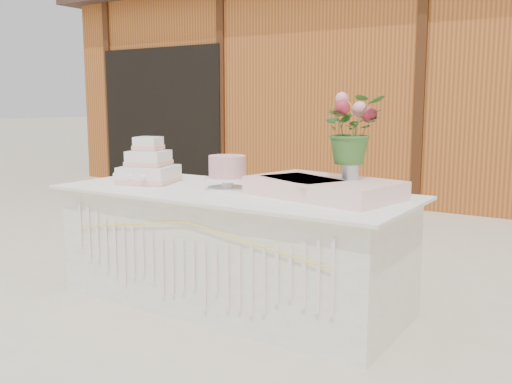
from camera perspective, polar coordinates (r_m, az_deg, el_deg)
ground at (r=3.93m, az=-2.41°, el=-11.01°), size 80.00×80.00×0.00m
barn at (r=9.27m, az=19.73°, el=10.54°), size 12.60×4.60×3.30m
cake_table at (r=3.81m, az=-2.50°, el=-5.55°), size 2.40×1.00×0.77m
wedding_cake at (r=4.15m, az=-10.66°, el=2.45°), size 0.45×0.45×0.33m
pink_cake_stand at (r=3.77m, az=-2.88°, el=2.15°), size 0.31×0.31×0.23m
satin_runner at (r=3.50m, az=6.80°, el=0.42°), size 0.98×0.68×0.11m
flower_vase at (r=3.48m, az=9.46°, el=2.43°), size 0.10×0.10×0.14m
bouquet at (r=3.46m, az=9.58°, el=6.98°), size 0.49×0.49×0.41m
loose_flowers at (r=4.37m, az=-12.71°, el=1.35°), size 0.25×0.37×0.02m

